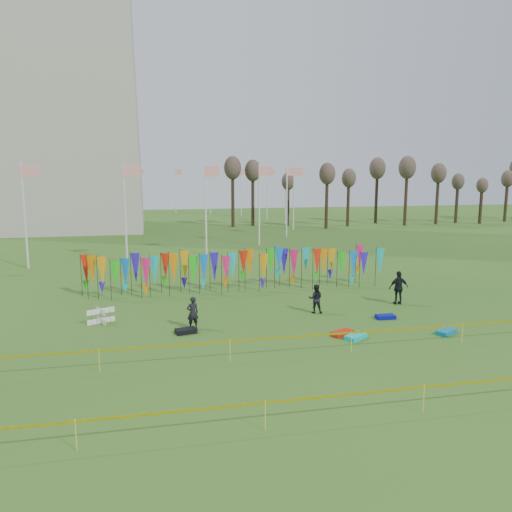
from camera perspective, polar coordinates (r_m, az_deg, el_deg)
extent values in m
plane|color=#2C5718|center=(21.83, 1.62, -9.71)|extent=(160.00, 160.00, 0.00)
cylinder|color=silver|center=(70.67, 3.40, 6.92)|extent=(0.16, 0.16, 8.00)
plane|color=red|center=(70.77, 3.90, 9.59)|extent=(1.40, 0.00, 1.40)
cylinder|color=silver|center=(77.45, 1.26, 7.16)|extent=(0.16, 0.16, 8.00)
plane|color=red|center=(77.52, 1.71, 9.60)|extent=(1.40, 0.00, 1.40)
cylinder|color=silver|center=(83.47, -1.71, 7.33)|extent=(0.16, 0.16, 8.00)
plane|color=red|center=(83.52, -1.31, 9.59)|extent=(1.40, 0.00, 1.40)
cylinder|color=silver|center=(88.52, -5.26, 7.42)|extent=(0.16, 0.16, 8.00)
plane|color=red|center=(88.54, -4.90, 9.56)|extent=(1.40, 0.00, 1.40)
cylinder|color=silver|center=(92.45, -9.19, 7.42)|extent=(0.16, 0.16, 8.00)
plane|color=red|center=(92.43, -8.87, 9.48)|extent=(1.40, 0.00, 1.40)
cylinder|color=silver|center=(95.13, -13.38, 7.34)|extent=(0.16, 0.16, 8.00)
plane|color=red|center=(95.07, -13.10, 9.34)|extent=(1.40, 0.00, 1.40)
cylinder|color=silver|center=(96.49, -17.71, 7.18)|extent=(0.16, 0.16, 8.00)
plane|color=red|center=(96.38, -17.45, 9.16)|extent=(1.40, 0.00, 1.40)
cylinder|color=silver|center=(96.50, -22.08, 6.94)|extent=(0.16, 0.16, 8.00)
plane|color=red|center=(96.35, -21.85, 8.91)|extent=(1.40, 0.00, 1.40)
cylinder|color=silver|center=(95.15, -26.39, 6.62)|extent=(0.16, 0.16, 8.00)
plane|color=red|center=(94.95, -26.19, 8.63)|extent=(1.40, 0.00, 1.40)
cylinder|color=silver|center=(41.15, -24.93, 4.19)|extent=(0.16, 0.16, 8.00)
plane|color=red|center=(40.90, -24.43, 8.84)|extent=(1.40, 0.00, 1.40)
cylinder|color=silver|center=(41.13, -14.72, 4.76)|extent=(0.16, 0.16, 8.00)
plane|color=red|center=(40.98, -14.07, 9.39)|extent=(1.40, 0.00, 1.40)
cylinder|color=silver|center=(44.16, -5.75, 5.33)|extent=(0.16, 0.16, 8.00)
plane|color=red|center=(44.11, -5.04, 9.63)|extent=(1.40, 0.00, 1.40)
cylinder|color=silver|center=(49.50, 0.37, 5.82)|extent=(0.16, 0.16, 8.00)
plane|color=red|center=(49.53, 1.07, 9.65)|extent=(1.40, 0.00, 1.40)
cylinder|color=silver|center=(56.20, 3.54, 6.25)|extent=(0.16, 0.16, 8.00)
plane|color=red|center=(56.27, 4.17, 9.61)|extent=(1.40, 0.00, 1.40)
cylinder|color=silver|center=(63.45, 4.33, 6.61)|extent=(0.16, 0.16, 8.00)
plane|color=red|center=(63.55, 4.89, 9.59)|extent=(1.40, 0.00, 1.40)
cylinder|color=black|center=(30.29, -19.64, -2.42)|extent=(0.03, 0.03, 2.43)
cone|color=red|center=(30.19, -19.15, -1.78)|extent=(0.64, 0.64, 1.60)
cylinder|color=black|center=(30.22, -18.55, -2.38)|extent=(0.03, 0.03, 2.43)
cone|color=orange|center=(30.12, -18.06, -1.74)|extent=(0.64, 0.64, 1.60)
cylinder|color=black|center=(30.16, -17.46, -2.35)|extent=(0.03, 0.03, 2.43)
cone|color=orange|center=(30.07, -16.96, -1.71)|extent=(0.64, 0.64, 1.60)
cylinder|color=black|center=(30.11, -16.36, -2.32)|extent=(0.03, 0.03, 2.43)
cone|color=#1BCB17|center=(30.02, -15.85, -1.67)|extent=(0.64, 0.64, 1.60)
cylinder|color=black|center=(30.07, -15.25, -2.28)|extent=(0.03, 0.03, 2.43)
cone|color=blue|center=(29.99, -14.75, -1.63)|extent=(0.64, 0.64, 1.60)
cylinder|color=black|center=(30.04, -14.15, -2.24)|extent=(0.03, 0.03, 2.43)
cone|color=#2F16C6|center=(29.97, -13.64, -1.60)|extent=(0.64, 0.64, 1.60)
cylinder|color=black|center=(30.03, -13.04, -2.21)|extent=(0.03, 0.03, 2.43)
cone|color=#E51962|center=(29.96, -12.53, -1.56)|extent=(0.64, 0.64, 1.60)
cylinder|color=black|center=(30.02, -11.93, -2.17)|extent=(0.03, 0.03, 2.43)
cone|color=#0BAFB1|center=(29.96, -11.42, -1.52)|extent=(0.64, 0.64, 1.60)
cylinder|color=black|center=(30.03, -10.82, -2.13)|extent=(0.03, 0.03, 2.43)
cone|color=red|center=(29.97, -10.31, -1.48)|extent=(0.64, 0.64, 1.60)
cylinder|color=black|center=(30.04, -9.72, -2.09)|extent=(0.03, 0.03, 2.43)
cone|color=orange|center=(29.99, -9.20, -1.44)|extent=(0.64, 0.64, 1.60)
cylinder|color=black|center=(30.07, -8.61, -2.05)|extent=(0.03, 0.03, 2.43)
cone|color=orange|center=(30.02, -8.09, -1.40)|extent=(0.64, 0.64, 1.60)
cylinder|color=black|center=(30.11, -7.51, -2.01)|extent=(0.03, 0.03, 2.43)
cone|color=#1BCB17|center=(30.07, -6.99, -1.36)|extent=(0.64, 0.64, 1.60)
cylinder|color=black|center=(30.16, -6.41, -1.97)|extent=(0.03, 0.03, 2.43)
cone|color=blue|center=(30.12, -5.89, -1.32)|extent=(0.64, 0.64, 1.60)
cylinder|color=black|center=(30.22, -5.31, -1.92)|extent=(0.03, 0.03, 2.43)
cone|color=#2F16C6|center=(30.19, -4.79, -1.28)|extent=(0.64, 0.64, 1.60)
cylinder|color=black|center=(30.30, -4.22, -1.88)|extent=(0.03, 0.03, 2.43)
cone|color=#E51962|center=(30.27, -3.70, -1.24)|extent=(0.64, 0.64, 1.60)
cylinder|color=black|center=(30.38, -3.14, -1.84)|extent=(0.03, 0.03, 2.43)
cone|color=#0BAFB1|center=(30.36, -2.62, -1.19)|extent=(0.64, 0.64, 1.60)
cylinder|color=black|center=(30.47, -2.06, -1.79)|extent=(0.03, 0.03, 2.43)
cone|color=red|center=(30.46, -1.54, -1.15)|extent=(0.64, 0.64, 1.60)
cylinder|color=black|center=(30.58, -0.99, -1.75)|extent=(0.03, 0.03, 2.43)
cone|color=orange|center=(30.57, -0.47, -1.11)|extent=(0.64, 0.64, 1.60)
cylinder|color=black|center=(30.69, 0.08, -1.70)|extent=(0.03, 0.03, 2.43)
cone|color=orange|center=(30.69, 0.59, -1.07)|extent=(0.64, 0.64, 1.60)
cylinder|color=black|center=(30.82, 1.13, -1.66)|extent=(0.03, 0.03, 2.43)
cone|color=#1BCB17|center=(30.82, 1.64, -1.02)|extent=(0.64, 0.64, 1.60)
cylinder|color=black|center=(30.96, 2.18, -1.61)|extent=(0.03, 0.03, 2.43)
cone|color=blue|center=(30.96, 2.68, -0.98)|extent=(0.64, 0.64, 1.60)
cylinder|color=black|center=(31.10, 3.22, -1.57)|extent=(0.03, 0.03, 2.43)
cone|color=#2F16C6|center=(31.12, 3.72, -0.94)|extent=(0.64, 0.64, 1.60)
cylinder|color=black|center=(31.26, 4.24, -1.52)|extent=(0.03, 0.03, 2.43)
cone|color=#E51962|center=(31.28, 4.74, -0.90)|extent=(0.64, 0.64, 1.60)
cylinder|color=black|center=(31.43, 5.26, -1.48)|extent=(0.03, 0.03, 2.43)
cone|color=#0BAFB1|center=(31.45, 5.75, -0.86)|extent=(0.64, 0.64, 1.60)
cylinder|color=black|center=(31.60, 6.26, -1.43)|extent=(0.03, 0.03, 2.43)
cone|color=red|center=(31.63, 6.75, -0.81)|extent=(0.64, 0.64, 1.60)
cylinder|color=black|center=(31.79, 7.26, -1.39)|extent=(0.03, 0.03, 2.43)
cone|color=orange|center=(31.82, 7.74, -0.77)|extent=(0.64, 0.64, 1.60)
cylinder|color=black|center=(31.99, 8.24, -1.34)|extent=(0.03, 0.03, 2.43)
cone|color=orange|center=(32.02, 8.72, -0.73)|extent=(0.64, 0.64, 1.60)
cylinder|color=black|center=(32.19, 9.21, -1.30)|extent=(0.03, 0.03, 2.43)
cone|color=#1BCB17|center=(32.23, 9.69, -0.69)|extent=(0.64, 0.64, 1.60)
cylinder|color=black|center=(32.41, 10.16, -1.26)|extent=(0.03, 0.03, 2.43)
cone|color=blue|center=(32.45, 10.64, -0.65)|extent=(0.64, 0.64, 1.60)
cylinder|color=black|center=(32.63, 11.11, -1.21)|extent=(0.03, 0.03, 2.43)
cone|color=#2F16C6|center=(32.68, 11.58, -0.61)|extent=(0.64, 0.64, 1.60)
cylinder|color=black|center=(32.86, 12.04, -1.17)|extent=(0.03, 0.03, 2.43)
cone|color=#E51962|center=(32.92, 12.50, -0.57)|extent=(0.64, 0.64, 1.60)
cylinder|color=black|center=(33.10, 12.95, -1.12)|extent=(0.03, 0.03, 2.43)
cone|color=#0BAFB1|center=(33.16, 13.41, -0.53)|extent=(0.64, 0.64, 1.60)
cube|color=#FFF105|center=(19.75, 3.02, -9.31)|extent=(26.00, 0.01, 0.08)
cylinder|color=yellow|center=(19.36, -17.84, -11.34)|extent=(0.02, 0.02, 0.90)
cylinder|color=yellow|center=(19.47, -2.78, -10.74)|extent=(0.02, 0.02, 0.90)
cylinder|color=yellow|center=(20.82, 11.12, -9.55)|extent=(0.02, 0.02, 0.90)
cylinder|color=yellow|center=(23.20, 22.66, -8.13)|extent=(0.02, 0.02, 0.90)
cube|color=#FFF105|center=(15.08, 8.49, -15.58)|extent=(26.00, 0.01, 0.08)
cylinder|color=yellow|center=(14.56, -19.91, -18.67)|extent=(0.02, 0.02, 0.90)
cylinder|color=yellow|center=(14.71, 0.78, -17.75)|extent=(0.02, 0.02, 0.90)
cylinder|color=yellow|center=(16.46, 18.64, -15.18)|extent=(0.02, 0.02, 0.90)
cylinder|color=#39291C|center=(65.06, -2.50, 6.00)|extent=(0.44, 0.44, 6.40)
ellipsoid|color=#4F3D34|center=(64.94, -2.52, 8.96)|extent=(1.92, 1.92, 2.56)
cylinder|color=#39291C|center=(65.85, 0.96, 6.05)|extent=(0.44, 0.44, 6.40)
ellipsoid|color=#4F3D34|center=(65.74, 0.96, 8.97)|extent=(1.92, 1.92, 2.56)
cylinder|color=#39291C|center=(66.88, 4.31, 6.07)|extent=(0.44, 0.44, 6.40)
ellipsoid|color=#4F3D34|center=(66.76, 4.35, 8.95)|extent=(1.92, 1.92, 2.56)
cylinder|color=#39291C|center=(68.12, 7.56, 6.08)|extent=(0.44, 0.44, 6.40)
ellipsoid|color=#4F3D34|center=(68.00, 7.62, 8.91)|extent=(1.92, 1.92, 2.56)
cylinder|color=#39291C|center=(69.57, 10.68, 6.07)|extent=(0.44, 0.44, 6.40)
ellipsoid|color=#4F3D34|center=(69.46, 10.77, 8.84)|extent=(1.92, 1.92, 2.56)
cylinder|color=#39291C|center=(71.21, 13.67, 6.04)|extent=(0.44, 0.44, 6.40)
ellipsoid|color=#4F3D34|center=(71.10, 13.77, 8.74)|extent=(1.92, 1.92, 2.56)
cylinder|color=#39291C|center=(73.04, 16.51, 6.00)|extent=(0.44, 0.44, 6.40)
ellipsoid|color=#4F3D34|center=(72.93, 16.63, 8.63)|extent=(1.92, 1.92, 2.56)
cylinder|color=#39291C|center=(75.04, 19.21, 5.95)|extent=(0.44, 0.44, 6.40)
ellipsoid|color=#4F3D34|center=(74.93, 19.35, 8.51)|extent=(1.92, 1.92, 2.56)
cylinder|color=#39291C|center=(77.19, 21.76, 5.88)|extent=(0.44, 0.44, 6.40)
ellipsoid|color=#4F3D34|center=(77.09, 21.91, 8.37)|extent=(1.92, 1.92, 2.56)
cylinder|color=#39291C|center=(79.48, 24.17, 5.82)|extent=(0.44, 0.44, 6.40)
ellipsoid|color=#4F3D34|center=(79.38, 24.33, 8.23)|extent=(1.92, 1.92, 2.56)
cylinder|color=#39291C|center=(81.91, 26.43, 5.74)|extent=(0.44, 0.44, 6.40)
ellipsoid|color=#4F3D34|center=(81.81, 26.61, 8.09)|extent=(1.92, 1.92, 2.56)
cylinder|color=red|center=(24.99, -18.13, -6.78)|extent=(0.02, 0.02, 0.76)
cylinder|color=red|center=(24.92, -16.60, -6.74)|extent=(0.02, 0.02, 0.76)
cylinder|color=red|center=(25.63, -17.98, -6.37)|extent=(0.02, 0.02, 0.76)
cylinder|color=red|center=(25.56, -16.49, -6.33)|extent=(0.02, 0.02, 0.76)
imported|color=black|center=(23.45, -7.25, -6.46)|extent=(0.64, 0.53, 1.53)
imported|color=black|center=(26.04, 6.83, -4.86)|extent=(0.84, 0.65, 1.51)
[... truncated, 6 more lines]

